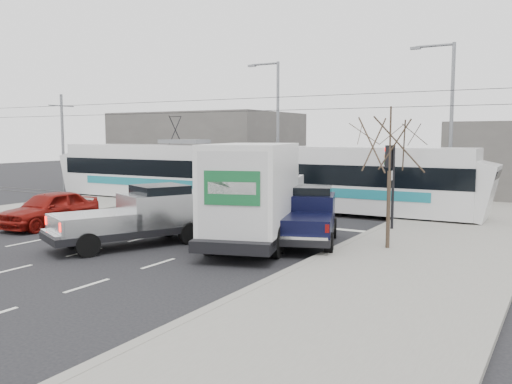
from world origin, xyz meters
The scene contains 15 objects.
ground centered at (0.00, 0.00, 0.00)m, with size 120.00×120.00×0.00m, color black.
sidewalk_right centered at (9.00, 0.00, 0.07)m, with size 6.00×60.00×0.15m, color gray.
rails centered at (0.00, 10.00, 0.01)m, with size 60.00×1.60×0.03m, color #33302D.
building_left centered at (-14.00, 22.00, 3.00)m, with size 14.00×10.00×6.00m, color #625D58.
bare_tree centered at (7.60, 2.50, 3.79)m, with size 2.40×2.40×5.00m.
traffic_signal centered at (6.47, 6.50, 2.74)m, with size 0.44×0.44×3.60m.
street_lamp_near centered at (7.31, 14.00, 5.11)m, with size 2.38×0.25×9.00m.
street_lamp_far centered at (-4.19, 16.00, 5.11)m, with size 2.38×0.25×9.00m.
catenary centered at (0.00, 10.00, 3.88)m, with size 60.00×0.20×7.00m.
tram centered at (-3.51, 10.37, 1.88)m, with size 25.93×2.90×5.29m.
silver_pickup centered at (-0.88, -0.94, 1.11)m, with size 4.48×6.45×2.24m.
box_truck centered at (2.91, 1.21, 1.90)m, with size 4.76×8.11×3.84m.
navy_pickup centered at (4.54, 2.46, 1.06)m, with size 3.48×5.43×2.15m.
green_car centered at (-2.36, 2.85, 0.65)m, with size 2.17×4.71×1.31m, color black.
red_car centered at (-7.26, 0.04, 0.82)m, with size 1.94×4.82×1.64m, color maroon.
Camera 1 is at (13.10, -16.28, 4.15)m, focal length 38.00 mm.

